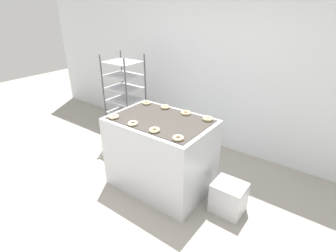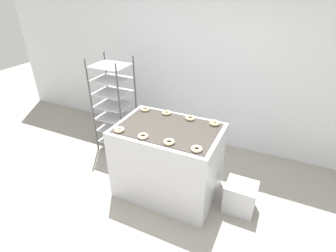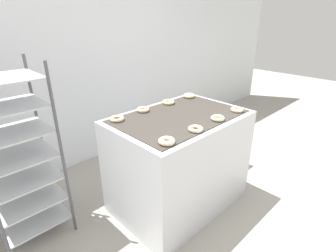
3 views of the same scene
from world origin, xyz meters
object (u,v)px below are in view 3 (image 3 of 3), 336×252
Objects in this scene: glaze_bin at (225,152)px; donut_near_right at (237,110)px; donut_far_left at (117,119)px; donut_far_midleft at (143,110)px; donut_far_right at (189,96)px; donut_near_midright at (218,118)px; fryer_machine at (179,161)px; donut_near_left at (167,141)px; baking_rack_cart at (18,157)px; donut_far_midright at (168,102)px; donut_near_midleft at (196,129)px.

donut_near_right is at bearing -141.83° from glaze_bin.
donut_far_midleft is (0.30, 0.02, 0.00)m from donut_far_left.
donut_near_midright is at bearing -117.64° from donut_far_right.
donut_near_midright is 1.01× the size of donut_far_midleft.
fryer_machine is 10.31× the size of donut_near_midright.
donut_near_midright is at bearing -179.80° from donut_near_right.
fryer_machine is 0.97m from glaze_bin.
donut_near_right is (0.93, 0.01, -0.00)m from donut_near_left.
baking_rack_cart is at bearing 146.46° from donut_near_midright.
donut_far_midleft reaches higher than donut_far_left.
donut_near_left is (0.74, -0.91, 0.21)m from baking_rack_cart.
donut_far_midright is (0.63, 0.62, -0.00)m from donut_near_left.
donut_near_midright is (0.62, 0.01, -0.00)m from donut_near_left.
donut_far_midright is at bearing 44.63° from donut_near_left.
donut_far_midleft is at bearing 117.64° from donut_near_midright.
donut_far_midleft is at bearing 167.20° from glaze_bin.
donut_far_midright is at bearing 63.17° from donut_near_midleft.
baking_rack_cart is 1.65m from donut_near_midright.
donut_near_right is 0.94× the size of donut_far_midright.
donut_far_midright is (0.01, 0.61, -0.00)m from donut_near_midright.
donut_far_midleft reaches higher than donut_near_midright.
donut_far_left is at bearing -179.48° from donut_far_right.
donut_near_midleft is at bearing -178.79° from donut_near_right.
donut_far_midright is 0.31m from donut_far_right.
donut_far_right is at bearing -0.93° from donut_far_midright.
donut_far_right reaches higher than fryer_machine.
donut_near_midleft is at bearing -62.45° from donut_far_left.
fryer_machine is 1.38m from baking_rack_cart.
donut_near_left is at bearing -89.61° from donut_far_left.
glaze_bin is 3.17× the size of donut_near_right.
fryer_machine is 0.74m from donut_far_left.
donut_near_midright is (-0.77, -0.37, 0.79)m from glaze_bin.
fryer_machine is 0.82× the size of baking_rack_cart.
donut_far_left is (-0.63, 0.60, -0.00)m from donut_near_midright.
donut_near_midleft is at bearing -116.11° from fryer_machine.
glaze_bin is at bearing -9.34° from donut_far_left.
donut_near_left is at bearing -179.33° from donut_near_right.
fryer_machine is at bearing -147.28° from donut_far_right.
donut_near_right is at bearing -44.28° from donut_far_midleft.
donut_far_left is (-0.00, 0.61, -0.00)m from donut_near_left.
glaze_bin is at bearing 15.11° from donut_near_left.
donut_near_left is at bearing -115.58° from donut_far_midleft.
donut_far_midright is at bearing 62.45° from fryer_machine.
baking_rack_cart reaches higher than donut_near_right.
baking_rack_cart reaches higher than donut_near_midleft.
donut_far_right is at bearing 89.12° from donut_near_right.
donut_far_midright is (-0.77, 0.24, 0.78)m from glaze_bin.
donut_near_left reaches higher than donut_near_midleft.
donut_near_right is 0.88m from donut_far_midleft.
donut_far_right is at bearing 152.37° from glaze_bin.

